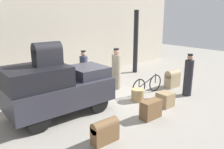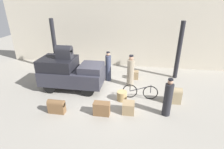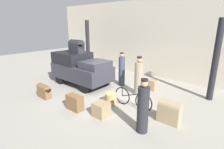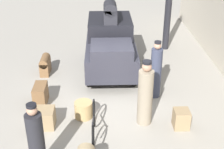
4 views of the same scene
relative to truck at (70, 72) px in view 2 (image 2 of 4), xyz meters
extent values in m
plane|color=gray|center=(2.01, -0.23, -0.91)|extent=(30.00, 30.00, 0.00)
cube|color=beige|center=(2.01, 3.85, 1.34)|extent=(16.00, 0.15, 4.50)
cylinder|color=black|center=(-1.85, 2.26, 0.77)|extent=(0.25, 0.25, 3.35)
cylinder|color=black|center=(5.75, 2.26, 0.77)|extent=(0.25, 0.25, 3.35)
cylinder|color=black|center=(1.11, 0.72, -0.58)|extent=(0.65, 0.12, 0.65)
cylinder|color=black|center=(1.11, -0.72, -0.58)|extent=(0.65, 0.12, 0.65)
cylinder|color=black|center=(-0.90, 0.72, -0.58)|extent=(0.65, 0.12, 0.65)
cylinder|color=black|center=(-0.90, -0.72, -0.58)|extent=(0.65, 0.12, 0.65)
cube|color=#2D2D38|center=(0.10, 0.00, -0.20)|extent=(3.23, 1.60, 0.74)
cube|color=black|center=(-0.62, 0.00, 0.46)|extent=(1.78, 1.47, 0.59)
cube|color=#2D2D38|center=(1.15, 0.00, 0.34)|extent=(1.13, 1.25, 0.33)
torus|color=black|center=(4.14, -0.52, -0.55)|extent=(0.71, 0.04, 0.71)
torus|color=black|center=(3.16, -0.52, -0.55)|extent=(0.71, 0.04, 0.71)
cylinder|color=#232328|center=(3.65, -0.52, -0.38)|extent=(0.98, 0.04, 0.38)
cylinder|color=#232328|center=(3.16, -0.52, -0.37)|extent=(0.04, 0.04, 0.37)
cylinder|color=#232328|center=(4.14, -0.52, -0.35)|extent=(0.04, 0.04, 0.40)
cylinder|color=tan|center=(2.81, -0.80, -0.68)|extent=(0.48, 0.48, 0.45)
cylinder|color=#232328|center=(4.75, -1.64, -0.20)|extent=(0.34, 0.34, 1.42)
sphere|color=tan|center=(4.75, -1.64, 0.61)|extent=(0.21, 0.21, 0.21)
cylinder|color=black|center=(4.75, -1.64, 0.72)|extent=(0.20, 0.20, 0.06)
cylinder|color=gray|center=(3.10, 0.78, -0.17)|extent=(0.38, 0.38, 1.49)
sphere|color=tan|center=(3.10, 0.78, 0.69)|extent=(0.23, 0.23, 0.23)
cylinder|color=black|center=(3.10, 0.78, 0.81)|extent=(0.22, 0.22, 0.06)
cylinder|color=#33384C|center=(1.79, 1.25, -0.16)|extent=(0.32, 0.32, 1.50)
sphere|color=tan|center=(1.79, 1.25, 0.70)|extent=(0.20, 0.20, 0.20)
cylinder|color=black|center=(1.79, 1.25, 0.80)|extent=(0.19, 0.19, 0.06)
cube|color=brown|center=(2.09, -2.05, -0.62)|extent=(0.68, 0.34, 0.57)
cube|color=#937A56|center=(3.19, -1.76, -0.66)|extent=(0.50, 0.49, 0.49)
cube|color=#937A56|center=(3.34, 1.68, -0.66)|extent=(0.40, 0.39, 0.49)
cube|color=#9E8966|center=(5.16, -0.64, -0.61)|extent=(0.71, 0.36, 0.59)
cylinder|color=#9E8966|center=(5.16, -0.64, -0.32)|extent=(0.71, 0.36, 0.36)
cube|color=brown|center=(0.18, -2.21, -0.67)|extent=(0.71, 0.29, 0.47)
cylinder|color=brown|center=(0.18, -2.21, -0.44)|extent=(0.71, 0.29, 0.29)
cube|color=#232328|center=(-0.22, 0.00, 0.99)|extent=(0.80, 0.43, 0.46)
cylinder|color=#232328|center=(-0.22, 0.00, 1.22)|extent=(0.80, 0.43, 0.43)
camera|label=1|loc=(-2.76, -6.07, 2.18)|focal=35.00mm
camera|label=2|loc=(3.45, -7.93, 3.63)|focal=28.00mm
camera|label=3|loc=(7.02, -5.71, 2.21)|focal=28.00mm
camera|label=4|loc=(9.73, -0.28, 3.93)|focal=50.00mm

